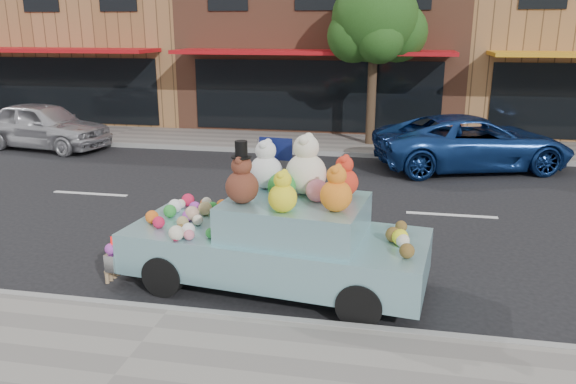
% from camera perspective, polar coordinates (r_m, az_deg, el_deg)
% --- Properties ---
extents(ground, '(120.00, 120.00, 0.00)m').
position_cam_1_polar(ground, '(12.13, -2.86, -1.22)').
color(ground, black).
rests_on(ground, ground).
extents(near_sidewalk, '(60.00, 3.00, 0.12)m').
position_cam_1_polar(near_sidewalk, '(6.56, -17.16, -17.74)').
color(near_sidewalk, gray).
rests_on(near_sidewalk, ground).
extents(far_sidewalk, '(60.00, 3.00, 0.12)m').
position_cam_1_polar(far_sidewalk, '(18.30, 1.99, 5.02)').
color(far_sidewalk, gray).
rests_on(far_sidewalk, ground).
extents(near_kerb, '(60.00, 0.12, 0.13)m').
position_cam_1_polar(near_kerb, '(7.71, -11.92, -11.82)').
color(near_kerb, gray).
rests_on(near_kerb, ground).
extents(far_kerb, '(60.00, 0.12, 0.13)m').
position_cam_1_polar(far_kerb, '(16.85, 1.18, 4.05)').
color(far_kerb, gray).
rests_on(far_kerb, ground).
extents(storefront_left, '(10.00, 9.80, 7.30)m').
position_cam_1_polar(storefront_left, '(26.49, -18.61, 15.53)').
color(storefront_left, '#9C6C41').
rests_on(storefront_left, ground).
extents(storefront_mid, '(10.00, 9.80, 7.30)m').
position_cam_1_polar(storefront_mid, '(23.36, 4.28, 16.29)').
color(storefront_mid, '#91563D').
rests_on(storefront_mid, ground).
extents(street_tree, '(3.00, 2.70, 5.22)m').
position_cam_1_polar(street_tree, '(17.79, 8.87, 16.29)').
color(street_tree, '#38281C').
rests_on(street_tree, ground).
extents(car_silver, '(4.51, 2.41, 1.46)m').
position_cam_1_polar(car_silver, '(19.17, -23.58, 6.22)').
color(car_silver, silver).
rests_on(car_silver, ground).
extents(car_blue, '(5.62, 3.79, 1.43)m').
position_cam_1_polar(car_blue, '(15.79, 18.24, 4.80)').
color(car_blue, navy).
rests_on(car_blue, ground).
extents(art_car, '(4.66, 2.28, 2.22)m').
position_cam_1_polar(art_car, '(8.10, -1.11, -4.38)').
color(art_car, black).
rests_on(art_car, ground).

